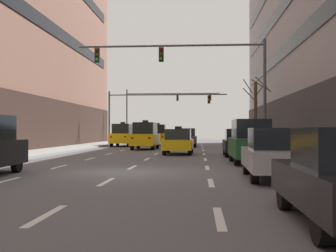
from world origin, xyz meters
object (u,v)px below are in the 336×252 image
object	(u,v)px
traffic_signal_1	(150,105)
traffic_signal_2	(159,103)
car_driving_1	(186,138)
taxi_driving_4	(178,142)
taxi_driving_5	(145,136)
street_tree_0	(256,112)
car_parked_3	(239,143)
car_parked_2	(251,142)
taxi_driving_0	(158,135)
car_parked_1	(275,154)
traffic_signal_0	(198,69)
taxi_driving_2	(123,135)

from	to	relation	value
traffic_signal_1	traffic_signal_2	world-z (taller)	traffic_signal_2
car_driving_1	taxi_driving_4	bearing A→B (deg)	-90.53
taxi_driving_5	street_tree_0	xyz separation A→B (m)	(9.07, 1.22, 1.97)
taxi_driving_5	car_parked_3	distance (m)	11.14
car_driving_1	taxi_driving_4	size ratio (longest dim) A/B	1.07
car_parked_3	traffic_signal_2	distance (m)	30.83
taxi_driving_5	traffic_signal_1	distance (m)	10.24
car_parked_2	taxi_driving_5	bearing A→B (deg)	115.26
taxi_driving_0	taxi_driving_4	xyz separation A→B (m)	(2.94, -16.25, -0.26)
traffic_signal_1	traffic_signal_2	size ratio (longest dim) A/B	1.02
car_driving_1	car_parked_1	xyz separation A→B (m)	(3.60, -25.64, -0.06)
taxi_driving_5	traffic_signal_2	xyz separation A→B (m)	(-0.76, 20.73, 3.98)
traffic_signal_1	car_parked_2	bearing A→B (deg)	-72.65
taxi_driving_0	car_parked_2	world-z (taller)	taxi_driving_0
car_driving_1	traffic_signal_0	distance (m)	14.95
taxi_driving_0	taxi_driving_2	size ratio (longest dim) A/B	0.99
taxi_driving_0	traffic_signal_0	bearing A→B (deg)	-77.22
taxi_driving_5	car_parked_1	bearing A→B (deg)	-71.90
car_parked_3	traffic_signal_0	xyz separation A→B (m)	(-2.43, -0.41, 4.34)
car_driving_1	traffic_signal_2	size ratio (longest dim) A/B	0.38
car_parked_2	traffic_signal_2	distance (m)	36.06
taxi_driving_2	car_driving_1	bearing A→B (deg)	-11.13
taxi_driving_2	street_tree_0	size ratio (longest dim) A/B	0.79
taxi_driving_2	traffic_signal_1	xyz separation A→B (m)	(2.21, 3.52, 3.12)
taxi_driving_5	taxi_driving_4	bearing A→B (deg)	-66.35
taxi_driving_0	traffic_signal_0	distance (m)	19.51
car_parked_2	traffic_signal_2	bearing A→B (deg)	102.10
car_driving_1	traffic_signal_0	xyz separation A→B (m)	(1.17, -14.27, 4.30)
taxi_driving_2	traffic_signal_0	xyz separation A→B (m)	(7.29, -15.48, 4.07)
taxi_driving_4	traffic_signal_2	world-z (taller)	traffic_signal_2
taxi_driving_0	taxi_driving_5	world-z (taller)	taxi_driving_5
car_driving_1	taxi_driving_2	size ratio (longest dim) A/B	1.04
traffic_signal_0	car_parked_3	bearing A→B (deg)	9.64
taxi_driving_4	car_parked_3	size ratio (longest dim) A/B	1.00
traffic_signal_2	taxi_driving_0	bearing A→B (deg)	-85.70
car_driving_1	car_parked_3	distance (m)	14.32
taxi_driving_2	car_parked_1	world-z (taller)	taxi_driving_2
taxi_driving_0	traffic_signal_2	world-z (taller)	traffic_signal_2
car_parked_2	taxi_driving_2	bearing A→B (deg)	115.36
traffic_signal_0	taxi_driving_2	bearing A→B (deg)	115.21
car_parked_2	traffic_signal_2	size ratio (longest dim) A/B	0.35
car_driving_1	traffic_signal_2	world-z (taller)	traffic_signal_2
car_driving_1	taxi_driving_5	bearing A→B (deg)	-122.17
car_parked_1	traffic_signal_2	bearing A→B (deg)	100.29
taxi_driving_2	street_tree_0	world-z (taller)	street_tree_0
taxi_driving_0	car_parked_2	size ratio (longest dim) A/B	1.05
taxi_driving_2	traffic_signal_1	world-z (taller)	traffic_signal_1
taxi_driving_0	taxi_driving_4	world-z (taller)	taxi_driving_0
traffic_signal_1	taxi_driving_2	bearing A→B (deg)	-122.11
taxi_driving_0	car_parked_3	distance (m)	19.37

